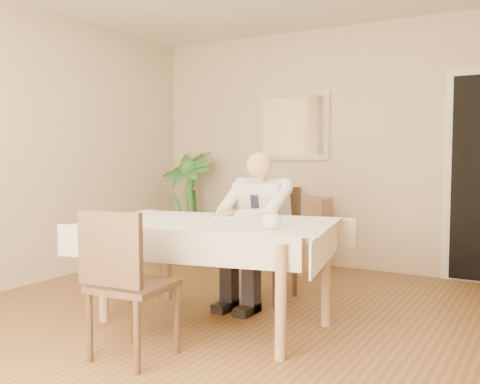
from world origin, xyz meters
The scene contains 16 objects.
room centered at (0.00, 0.00, 1.30)m, with size 5.00×5.02×2.60m.
mirror centered at (-0.55, 2.47, 1.55)m, with size 0.86×0.04×0.76m.
dining_table centered at (-0.10, 0.13, 0.67)m, with size 1.92×1.37×0.75m.
chair_far centered at (-0.10, 1.02, 0.54)m, with size 0.49×0.49×0.95m.
chair_near centered at (-0.16, -0.73, 0.51)m, with size 0.47×0.47×0.91m.
seated_man centered at (-0.10, 0.73, 0.69)m, with size 0.48×0.72×1.24m.
plate centered at (-0.12, 0.37, 0.76)m, with size 0.26×0.26×0.02m, color white.
food centered at (-0.12, 0.37, 0.78)m, with size 0.14×0.14×0.06m, color olive.
knife centered at (-0.08, 0.31, 0.78)m, with size 0.01×0.01×0.13m, color silver.
fork centered at (-0.16, 0.31, 0.78)m, with size 0.01×0.01×0.13m, color silver.
coffee_mug centered at (0.47, -0.05, 0.80)m, with size 0.12×0.12×0.10m, color white.
sideboard centered at (-0.55, 2.32, 0.38)m, with size 0.95×0.32×0.76m, color #8C6848.
photo_frame_left centered at (-0.95, 2.39, 0.83)m, with size 0.10×0.02×0.14m, color silver.
photo_frame_center centered at (-0.75, 2.33, 0.83)m, with size 0.10×0.02×0.14m, color silver.
photo_frame_right centered at (-0.45, 2.37, 0.83)m, with size 0.10×0.02×0.14m, color silver.
potted_palm centered at (-1.71, 2.05, 0.63)m, with size 0.71×0.71×1.26m, color #275E22.
Camera 1 is at (1.99, -3.05, 1.22)m, focal length 40.00 mm.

